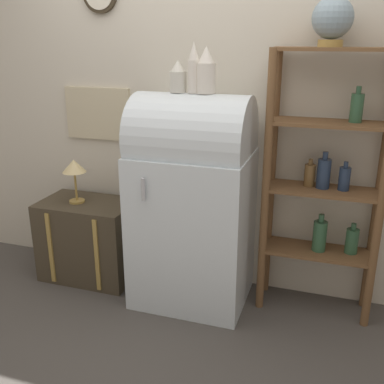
{
  "coord_description": "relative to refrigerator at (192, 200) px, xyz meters",
  "views": [
    {
      "loc": [
        0.85,
        -2.36,
        1.72
      ],
      "look_at": [
        -0.0,
        0.26,
        0.77
      ],
      "focal_mm": 42.0,
      "sensor_mm": 36.0,
      "label": 1
    }
  ],
  "objects": [
    {
      "name": "ground_plane",
      "position": [
        0.0,
        -0.26,
        -0.72
      ],
      "size": [
        12.0,
        12.0,
        0.0
      ],
      "primitive_type": "plane",
      "color": "#4C4742"
    },
    {
      "name": "wall_back",
      "position": [
        -0.01,
        0.32,
        0.63
      ],
      "size": [
        7.0,
        0.09,
        2.7
      ],
      "color": "beige",
      "rests_on": "ground_plane"
    },
    {
      "name": "refrigerator",
      "position": [
        0.0,
        0.0,
        0.0
      ],
      "size": [
        0.74,
        0.62,
        1.4
      ],
      "color": "silver",
      "rests_on": "ground_plane"
    },
    {
      "name": "suitcase_trunk",
      "position": [
        -0.82,
        0.04,
        -0.42
      ],
      "size": [
        0.68,
        0.44,
        0.59
      ],
      "color": "#423828",
      "rests_on": "ground_plane"
    },
    {
      "name": "shelf_unit",
      "position": [
        0.81,
        0.14,
        0.19
      ],
      "size": [
        0.72,
        0.28,
        1.67
      ],
      "color": "brown",
      "rests_on": "ground_plane"
    },
    {
      "name": "globe",
      "position": [
        0.77,
        0.14,
        1.09
      ],
      "size": [
        0.23,
        0.23,
        0.27
      ],
      "color": "#AD8942",
      "rests_on": "shelf_unit"
    },
    {
      "name": "vase_left",
      "position": [
        -0.1,
        0.01,
        0.77
      ],
      "size": [
        0.1,
        0.1,
        0.19
      ],
      "color": "beige",
      "rests_on": "refrigerator"
    },
    {
      "name": "vase_center",
      "position": [
        0.01,
        0.0,
        0.82
      ],
      "size": [
        0.07,
        0.07,
        0.3
      ],
      "color": "silver",
      "rests_on": "refrigerator"
    },
    {
      "name": "vase_right",
      "position": [
        0.08,
        0.01,
        0.81
      ],
      "size": [
        0.11,
        0.11,
        0.27
      ],
      "color": "silver",
      "rests_on": "refrigerator"
    },
    {
      "name": "desk_lamp",
      "position": [
        -0.88,
        0.02,
        0.12
      ],
      "size": [
        0.17,
        0.17,
        0.32
      ],
      "color": "#AD8942",
      "rests_on": "suitcase_trunk"
    }
  ]
}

